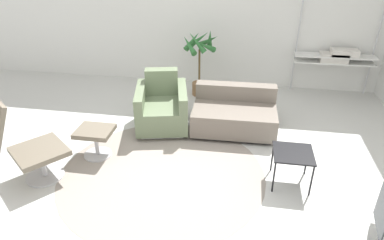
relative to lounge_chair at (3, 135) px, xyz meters
The scene contains 10 objects.
ground_plane 1.99m from the lounge_chair, 19.28° to the left, with size 12.00×12.00×0.00m, color silver.
wall_back 4.06m from the lounge_chair, 63.91° to the left, with size 12.00×0.09×2.80m.
round_rug 1.79m from the lounge_chair, 18.70° to the left, with size 2.48×2.48×0.01m.
lounge_chair is the anchor object (origin of this frame).
ottoman 1.08m from the lounge_chair, 50.89° to the left, with size 0.45×0.39×0.39m.
armchair_red 2.16m from the lounge_chair, 52.71° to the left, with size 0.90×0.99×0.80m.
couch_low 2.98m from the lounge_chair, 36.95° to the left, with size 1.20×0.83×0.61m.
side_table 3.14m from the lounge_chair, 11.15° to the left, with size 0.44×0.44×0.41m.
potted_plant 3.39m from the lounge_chair, 60.50° to the left, with size 0.68×0.67×1.24m.
shelf_unit 5.24m from the lounge_chair, 40.07° to the left, with size 1.36×0.28×1.64m.
Camera 1 is at (0.71, -3.34, 2.53)m, focal length 32.00 mm.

